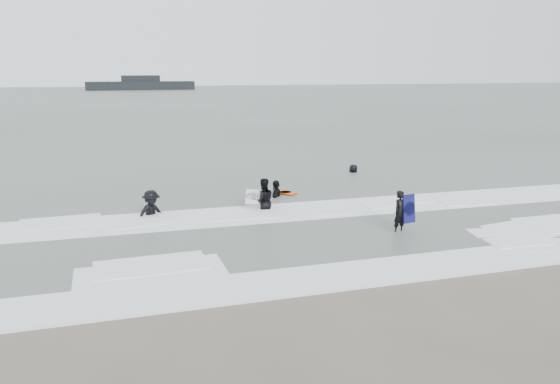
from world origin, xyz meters
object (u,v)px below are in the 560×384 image
object	(u,v)px
surfer_wading	(263,211)
surfer_right_near	(276,197)
vessel_horizon	(141,85)
surfer_right_far	(353,173)
surfer_centre	(399,233)
surfer_breaker	(152,217)

from	to	relation	value
surfer_wading	surfer_right_near	world-z (taller)	surfer_right_near
surfer_right_near	vessel_horizon	world-z (taller)	vessel_horizon
vessel_horizon	surfer_right_near	bearing A→B (deg)	-89.22
surfer_right_near	surfer_right_far	size ratio (longest dim) A/B	1.17
surfer_right_near	surfer_centre	bearing A→B (deg)	51.77
surfer_wading	surfer_right_near	xyz separation A→B (m)	(1.09, 2.09, 0.00)
surfer_right_near	vessel_horizon	distance (m)	122.57
surfer_right_near	vessel_horizon	size ratio (longest dim) A/B	0.07
surfer_breaker	surfer_right_near	xyz separation A→B (m)	(5.32, 1.81, 0.00)
vessel_horizon	surfer_centre	bearing A→B (deg)	-88.11
surfer_centre	surfer_wading	bearing A→B (deg)	114.79
surfer_centre	surfer_right_far	distance (m)	10.77
surfer_wading	surfer_breaker	xyz separation A→B (m)	(-4.23, 0.27, 0.00)
surfer_breaker	surfer_right_far	world-z (taller)	surfer_breaker
surfer_wading	vessel_horizon	xyz separation A→B (m)	(-0.58, 124.64, 1.35)
surfer_centre	surfer_breaker	distance (m)	9.04
surfer_right_far	surfer_breaker	bearing A→B (deg)	8.89
surfer_centre	surfer_breaker	size ratio (longest dim) A/B	0.80
vessel_horizon	surfer_breaker	bearing A→B (deg)	-91.68
surfer_centre	surfer_wading	world-z (taller)	surfer_wading
surfer_right_far	vessel_horizon	world-z (taller)	vessel_horizon
surfer_breaker	surfer_wading	bearing A→B (deg)	-31.90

